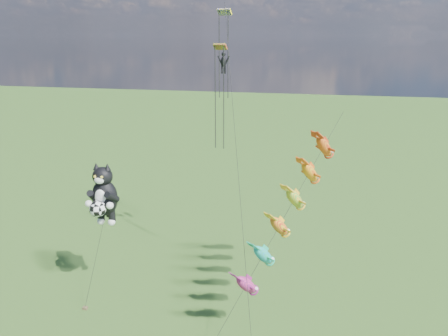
# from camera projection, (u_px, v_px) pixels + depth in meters

# --- Properties ---
(ground) EXTENTS (300.00, 300.00, 0.00)m
(ground) POSITION_uv_depth(u_px,v_px,m) (55.00, 331.00, 33.99)
(ground) COLOR #1C4611
(cat_kite_rig) EXTENTS (2.75, 4.15, 12.16)m
(cat_kite_rig) POSITION_uv_depth(u_px,v_px,m) (103.00, 195.00, 36.10)
(cat_kite_rig) COLOR brown
(cat_kite_rig) RESTS_ON ground
(fish_windsock_rig) EXTENTS (9.11, 13.24, 16.07)m
(fish_windsock_rig) POSITION_uv_depth(u_px,v_px,m) (287.00, 213.00, 33.56)
(fish_windsock_rig) COLOR brown
(fish_windsock_rig) RESTS_ON ground
(parafoil_rig) EXTENTS (6.46, 16.68, 24.92)m
(parafoil_rig) POSITION_uv_depth(u_px,v_px,m) (224.00, 64.00, 37.80)
(parafoil_rig) COLOR brown
(parafoil_rig) RESTS_ON ground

